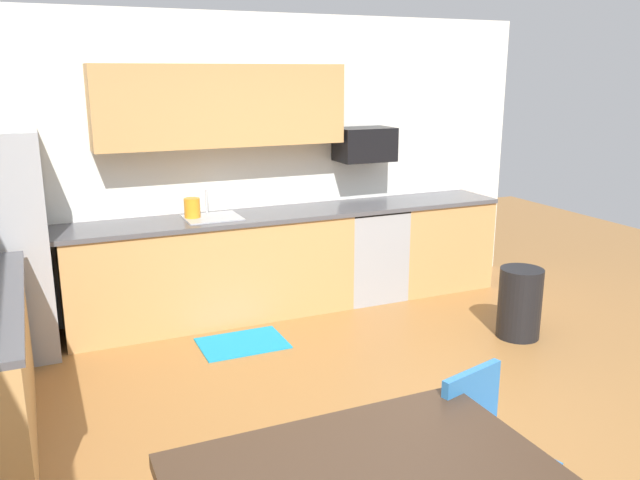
{
  "coord_description": "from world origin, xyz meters",
  "views": [
    {
      "loc": [
        -1.87,
        -3.2,
        2.19
      ],
      "look_at": [
        0.0,
        1.0,
        1.0
      ],
      "focal_mm": 36.69,
      "sensor_mm": 36.0,
      "label": 1
    }
  ],
  "objects_px": {
    "microwave": "(365,144)",
    "chair_near_table": "(487,447)",
    "oven_range": "(368,252)",
    "kettle": "(192,210)",
    "trash_bin": "(520,303)"
  },
  "relations": [
    {
      "from": "chair_near_table",
      "to": "kettle",
      "type": "relative_size",
      "value": 4.25
    },
    {
      "from": "trash_bin",
      "to": "microwave",
      "type": "bearing_deg",
      "value": 113.79
    },
    {
      "from": "oven_range",
      "to": "trash_bin",
      "type": "xyz_separation_m",
      "value": [
        0.68,
        -1.45,
        -0.16
      ]
    },
    {
      "from": "microwave",
      "to": "trash_bin",
      "type": "bearing_deg",
      "value": -66.21
    },
    {
      "from": "chair_near_table",
      "to": "trash_bin",
      "type": "bearing_deg",
      "value": 46.1
    },
    {
      "from": "microwave",
      "to": "chair_near_table",
      "type": "height_order",
      "value": "microwave"
    },
    {
      "from": "microwave",
      "to": "kettle",
      "type": "distance_m",
      "value": 1.78
    },
    {
      "from": "microwave",
      "to": "trash_bin",
      "type": "relative_size",
      "value": 0.9
    },
    {
      "from": "oven_range",
      "to": "microwave",
      "type": "relative_size",
      "value": 1.69
    },
    {
      "from": "microwave",
      "to": "kettle",
      "type": "relative_size",
      "value": 2.7
    },
    {
      "from": "oven_range",
      "to": "microwave",
      "type": "distance_m",
      "value": 1.06
    },
    {
      "from": "oven_range",
      "to": "chair_near_table",
      "type": "bearing_deg",
      "value": -109.06
    },
    {
      "from": "chair_near_table",
      "to": "trash_bin",
      "type": "height_order",
      "value": "chair_near_table"
    },
    {
      "from": "microwave",
      "to": "chair_near_table",
      "type": "distance_m",
      "value": 3.78
    },
    {
      "from": "microwave",
      "to": "oven_range",
      "type": "bearing_deg",
      "value": -90.0
    }
  ]
}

